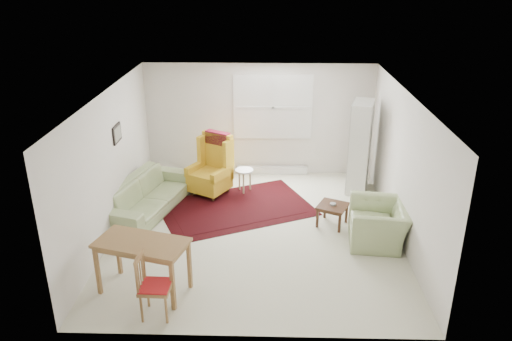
{
  "coord_description": "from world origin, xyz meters",
  "views": [
    {
      "loc": [
        0.23,
        -7.86,
        4.42
      ],
      "look_at": [
        0.0,
        0.3,
        1.05
      ],
      "focal_mm": 35.0,
      "sensor_mm": 36.0,
      "label": 1
    }
  ],
  "objects_px": {
    "wingback_chair": "(209,165)",
    "desk_chair": "(155,286)",
    "sofa": "(147,189)",
    "coffee_table": "(332,215)",
    "cabinet": "(360,147)",
    "armchair": "(379,220)",
    "desk": "(144,266)",
    "stool": "(244,180)"
  },
  "relations": [
    {
      "from": "sofa",
      "to": "armchair",
      "type": "xyz_separation_m",
      "value": [
        4.2,
        -1.03,
        -0.05
      ]
    },
    {
      "from": "coffee_table",
      "to": "desk_chair",
      "type": "height_order",
      "value": "desk_chair"
    },
    {
      "from": "stool",
      "to": "wingback_chair",
      "type": "bearing_deg",
      "value": -169.77
    },
    {
      "from": "coffee_table",
      "to": "wingback_chair",
      "type": "bearing_deg",
      "value": 151.72
    },
    {
      "from": "armchair",
      "to": "desk",
      "type": "bearing_deg",
      "value": -61.67
    },
    {
      "from": "coffee_table",
      "to": "cabinet",
      "type": "bearing_deg",
      "value": 65.87
    },
    {
      "from": "sofa",
      "to": "stool",
      "type": "height_order",
      "value": "sofa"
    },
    {
      "from": "desk",
      "to": "desk_chair",
      "type": "distance_m",
      "value": 0.62
    },
    {
      "from": "sofa",
      "to": "cabinet",
      "type": "bearing_deg",
      "value": -58.93
    },
    {
      "from": "armchair",
      "to": "cabinet",
      "type": "distance_m",
      "value": 2.22
    },
    {
      "from": "stool",
      "to": "desk_chair",
      "type": "bearing_deg",
      "value": -103.73
    },
    {
      "from": "armchair",
      "to": "coffee_table",
      "type": "bearing_deg",
      "value": -123.05
    },
    {
      "from": "cabinet",
      "to": "desk_chair",
      "type": "relative_size",
      "value": 2.04
    },
    {
      "from": "sofa",
      "to": "desk_chair",
      "type": "relative_size",
      "value": 2.46
    },
    {
      "from": "armchair",
      "to": "stool",
      "type": "bearing_deg",
      "value": -123.82
    },
    {
      "from": "wingback_chair",
      "to": "coffee_table",
      "type": "distance_m",
      "value": 2.75
    },
    {
      "from": "sofa",
      "to": "cabinet",
      "type": "height_order",
      "value": "cabinet"
    },
    {
      "from": "cabinet",
      "to": "sofa",
      "type": "bearing_deg",
      "value": -149.77
    },
    {
      "from": "desk",
      "to": "desk_chair",
      "type": "relative_size",
      "value": 1.38
    },
    {
      "from": "wingback_chair",
      "to": "desk",
      "type": "relative_size",
      "value": 0.98
    },
    {
      "from": "wingback_chair",
      "to": "desk_chair",
      "type": "distance_m",
      "value": 3.92
    },
    {
      "from": "armchair",
      "to": "wingback_chair",
      "type": "distance_m",
      "value": 3.62
    },
    {
      "from": "sofa",
      "to": "desk",
      "type": "relative_size",
      "value": 1.79
    },
    {
      "from": "desk",
      "to": "sofa",
      "type": "bearing_deg",
      "value": 102.11
    },
    {
      "from": "armchair",
      "to": "coffee_table",
      "type": "xyz_separation_m",
      "value": [
        -0.71,
        0.57,
        -0.22
      ]
    },
    {
      "from": "sofa",
      "to": "coffee_table",
      "type": "bearing_deg",
      "value": -81.34
    },
    {
      "from": "armchair",
      "to": "desk",
      "type": "xyz_separation_m",
      "value": [
        -3.66,
        -1.5,
        -0.01
      ]
    },
    {
      "from": "armchair",
      "to": "desk_chair",
      "type": "xyz_separation_m",
      "value": [
        -3.37,
        -2.04,
        0.05
      ]
    },
    {
      "from": "coffee_table",
      "to": "desk_chair",
      "type": "relative_size",
      "value": 0.53
    },
    {
      "from": "wingback_chair",
      "to": "desk",
      "type": "xyz_separation_m",
      "value": [
        -0.56,
        -3.36,
        -0.23
      ]
    },
    {
      "from": "wingback_chair",
      "to": "coffee_table",
      "type": "height_order",
      "value": "wingback_chair"
    },
    {
      "from": "wingback_chair",
      "to": "desk_chair",
      "type": "height_order",
      "value": "wingback_chair"
    },
    {
      "from": "armchair",
      "to": "desk_chair",
      "type": "distance_m",
      "value": 3.94
    },
    {
      "from": "coffee_table",
      "to": "armchair",
      "type": "bearing_deg",
      "value": -39.05
    },
    {
      "from": "wingback_chair",
      "to": "stool",
      "type": "distance_m",
      "value": 0.82
    },
    {
      "from": "armchair",
      "to": "wingback_chair",
      "type": "height_order",
      "value": "wingback_chair"
    },
    {
      "from": "coffee_table",
      "to": "desk",
      "type": "xyz_separation_m",
      "value": [
        -2.95,
        -2.08,
        0.21
      ]
    },
    {
      "from": "coffee_table",
      "to": "stool",
      "type": "distance_m",
      "value": 2.19
    },
    {
      "from": "coffee_table",
      "to": "cabinet",
      "type": "relative_size",
      "value": 0.26
    },
    {
      "from": "cabinet",
      "to": "desk_chair",
      "type": "xyz_separation_m",
      "value": [
        -3.37,
        -4.2,
        -0.49
      ]
    },
    {
      "from": "desk",
      "to": "desk_chair",
      "type": "height_order",
      "value": "desk_chair"
    },
    {
      "from": "cabinet",
      "to": "desk",
      "type": "height_order",
      "value": "cabinet"
    }
  ]
}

